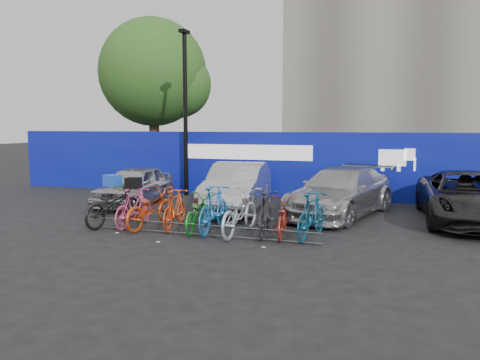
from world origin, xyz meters
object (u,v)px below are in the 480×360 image
at_px(tree, 158,75).
at_px(car_0, 134,185).
at_px(bike_6, 239,212).
at_px(bike_1, 134,207).
at_px(bike_8, 282,217).
at_px(car_1, 237,187).
at_px(car_3, 468,198).
at_px(bike_rack, 204,230).
at_px(bike_9, 312,215).
at_px(bike_2, 151,208).
at_px(bike_3, 175,209).
at_px(bike_4, 197,213).
at_px(bike_0, 113,206).
at_px(bike_5, 214,209).
at_px(bike_7, 266,213).
at_px(lamppost, 185,108).
at_px(car_2, 340,192).

height_order(tree, car_0, tree).
bearing_deg(bike_6, bike_1, 5.27).
xyz_separation_m(tree, bike_8, (8.52, -10.03, -4.61)).
bearing_deg(car_1, car_3, -6.06).
xyz_separation_m(bike_rack, bike_9, (2.45, 0.63, 0.38)).
bearing_deg(bike_2, car_1, -104.40).
xyz_separation_m(bike_3, bike_4, (0.65, -0.06, -0.05)).
relative_size(bike_0, bike_3, 1.18).
bearing_deg(bike_2, bike_5, -170.73).
bearing_deg(tree, bike_4, -57.81).
bearing_deg(bike_7, bike_5, -3.53).
xyz_separation_m(car_0, bike_9, (6.41, -2.89, -0.10)).
bearing_deg(bike_rack, bike_1, 168.16).
bearing_deg(bike_0, car_0, -58.69).
relative_size(bike_rack, bike_5, 2.89).
relative_size(tree, bike_7, 4.28).
xyz_separation_m(bike_rack, bike_1, (-2.16, 0.45, 0.35)).
height_order(bike_rack, bike_5, bike_5).
xyz_separation_m(lamppost, bike_2, (1.51, -5.51, -2.76)).
bearing_deg(bike_9, bike_6, 15.24).
bearing_deg(lamppost, bike_9, -43.53).
bearing_deg(bike_rack, car_3, 30.94).
xyz_separation_m(tree, car_1, (6.39, -6.99, -4.34)).
height_order(car_1, bike_7, car_1).
relative_size(tree, car_3, 1.56).
bearing_deg(car_2, car_1, -161.36).
distance_m(car_0, bike_5, 4.99).
xyz_separation_m(bike_rack, car_3, (6.19, 3.71, 0.53)).
bearing_deg(bike_7, bike_9, 175.46).
bearing_deg(bike_5, lamppost, -59.62).
height_order(car_2, bike_9, car_2).
height_order(bike_rack, car_3, car_3).
xyz_separation_m(bike_0, bike_3, (1.73, 0.12, -0.02)).
bearing_deg(bike_9, bike_8, 10.86).
distance_m(car_0, bike_6, 5.57).
relative_size(lamppost, bike_5, 3.16).
bearing_deg(car_3, bike_6, -151.62).
xyz_separation_m(bike_6, bike_7, (0.63, 0.10, 0.00)).
distance_m(bike_rack, bike_5, 0.68).
height_order(bike_6, bike_8, bike_6).
distance_m(bike_3, bike_4, 0.66).
relative_size(car_2, bike_1, 2.82).
height_order(tree, bike_2, tree).
xyz_separation_m(bike_2, bike_6, (2.42, -0.00, 0.03)).
height_order(lamppost, car_2, lamppost).
xyz_separation_m(car_3, bike_7, (-4.84, -3.12, -0.15)).
xyz_separation_m(car_1, bike_8, (2.13, -3.04, -0.27)).
distance_m(bike_3, bike_7, 2.39).
height_order(bike_0, bike_7, bike_7).
xyz_separation_m(car_3, bike_3, (-7.23, -3.14, -0.18)).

